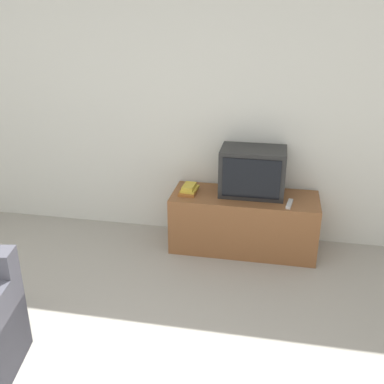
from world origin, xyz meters
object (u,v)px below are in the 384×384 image
Objects in this scene: television at (253,172)px; remote_on_stand at (289,204)px; book_stack at (189,189)px; tv_stand at (244,222)px.

remote_on_stand is at bearing -29.98° from television.
book_stack is 1.23× the size of remote_on_stand.
tv_stand is at bearing 2.53° from book_stack.
book_stack is at bearing -177.47° from tv_stand.
television reaches higher than remote_on_stand.
television is at bearing 8.96° from book_stack.
television reaches higher than book_stack.
book_stack is 0.94m from remote_on_stand.
tv_stand is 5.68× the size of book_stack.
tv_stand is at bearing 161.80° from remote_on_stand.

